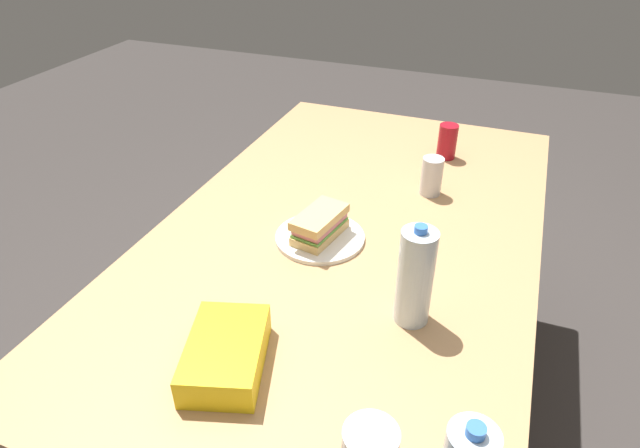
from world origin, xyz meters
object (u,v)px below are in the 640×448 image
(paper_plate, at_px, (320,237))
(soda_can_red, at_px, (447,141))
(water_bottle_spare, at_px, (415,277))
(sandwich, at_px, (320,224))
(chip_bag, at_px, (226,354))
(dining_table, at_px, (348,251))
(soda_can_silver, at_px, (432,176))

(paper_plate, distance_m, soda_can_red, 0.68)
(paper_plate, height_order, water_bottle_spare, water_bottle_spare)
(water_bottle_spare, bearing_deg, paper_plate, -126.07)
(sandwich, distance_m, chip_bag, 0.49)
(dining_table, height_order, paper_plate, paper_plate)
(sandwich, bearing_deg, water_bottle_spare, 54.33)
(sandwich, bearing_deg, dining_table, 148.04)
(water_bottle_spare, bearing_deg, soda_can_red, -175.20)
(sandwich, height_order, chip_bag, sandwich)
(dining_table, bearing_deg, sandwich, -31.96)
(soda_can_silver, bearing_deg, sandwich, -32.22)
(paper_plate, bearing_deg, water_bottle_spare, 53.93)
(paper_plate, relative_size, soda_can_silver, 2.02)
(chip_bag, bearing_deg, paper_plate, -18.72)
(soda_can_silver, bearing_deg, dining_table, -32.31)
(dining_table, xyz_separation_m, paper_plate, (0.08, -0.06, 0.09))
(soda_can_red, height_order, water_bottle_spare, water_bottle_spare)
(soda_can_red, distance_m, soda_can_silver, 0.28)
(sandwich, height_order, water_bottle_spare, water_bottle_spare)
(paper_plate, relative_size, soda_can_red, 2.02)
(paper_plate, xyz_separation_m, chip_bag, (0.50, -0.01, 0.03))
(chip_bag, height_order, soda_can_silver, soda_can_silver)
(dining_table, bearing_deg, water_bottle_spare, 39.12)
(water_bottle_spare, xyz_separation_m, soda_can_silver, (-0.59, -0.07, -0.06))
(paper_plate, distance_m, soda_can_silver, 0.44)
(paper_plate, relative_size, water_bottle_spare, 0.99)
(paper_plate, relative_size, sandwich, 1.25)
(dining_table, bearing_deg, chip_bag, -6.87)
(soda_can_silver, bearing_deg, water_bottle_spare, 7.09)
(soda_can_red, bearing_deg, soda_can_silver, -0.06)
(dining_table, relative_size, sandwich, 9.03)
(water_bottle_spare, bearing_deg, sandwich, -125.67)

